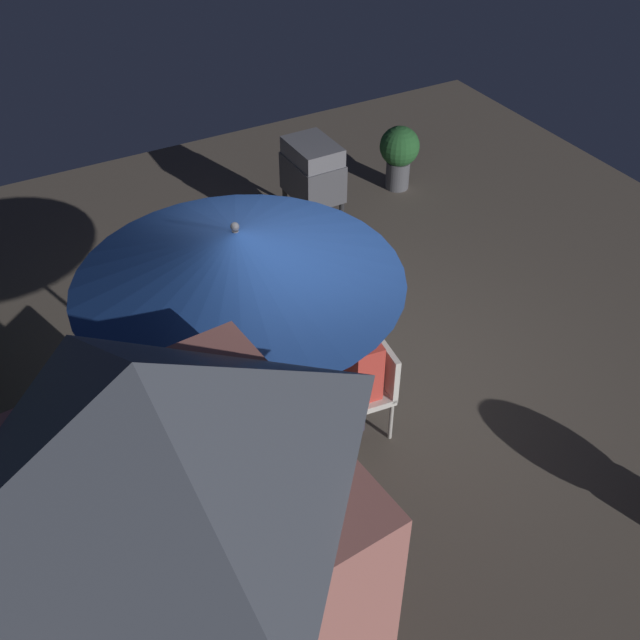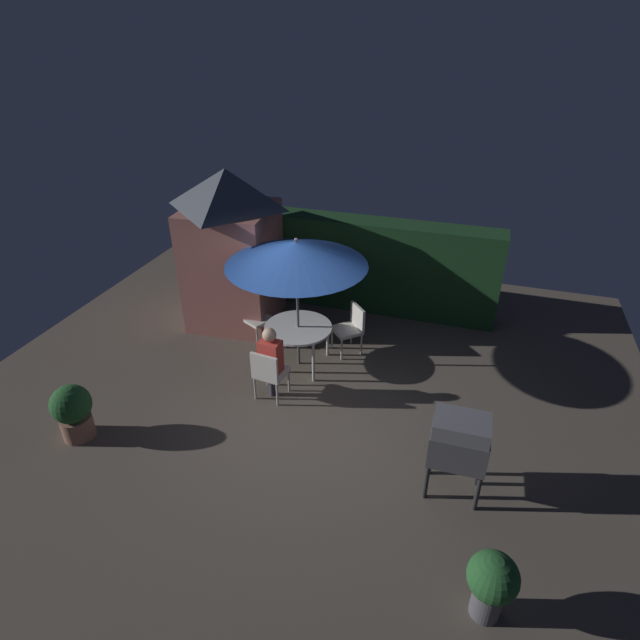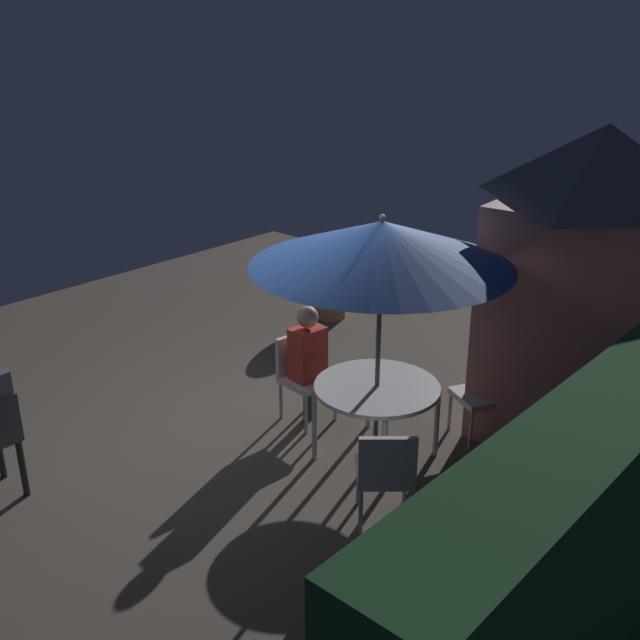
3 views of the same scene
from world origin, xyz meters
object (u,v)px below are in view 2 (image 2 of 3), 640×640
Objects in this scene: garden_shed at (232,248)px; potted_plant_by_shed at (73,411)px; chair_far_side at (351,326)px; potted_plant_by_grill at (492,582)px; person_in_red at (270,355)px; chair_near_shed at (269,371)px; patio_table at (298,330)px; patio_umbrella at (296,253)px; chair_toward_hedge at (255,314)px; bbq_grill at (459,442)px.

potted_plant_by_shed is (-0.71, -3.86, -1.08)m from garden_shed.
potted_plant_by_grill is at bearing -59.40° from chair_far_side.
garden_shed is 2.42× the size of person_in_red.
patio_table is at bearing 83.59° from chair_near_shed.
potted_plant_by_grill is (3.32, -3.62, -1.61)m from patio_umbrella.
chair_near_shed is 1.07× the size of potted_plant_by_grill.
garden_shed is at bearing 146.64° from patio_umbrella.
person_in_red is (0.01, 0.09, 0.26)m from chair_near_shed.
garden_shed reaches higher than chair_far_side.
person_in_red reaches higher than chair_toward_hedge.
chair_toward_hedge is (-1.07, 0.56, -1.59)m from patio_umbrella.
chair_toward_hedge is at bearing 67.18° from potted_plant_by_shed.
garden_shed is 3.61× the size of potted_plant_by_grill.
chair_toward_hedge reaches higher than patio_table.
potted_plant_by_grill is (4.38, -4.18, -0.02)m from chair_toward_hedge.
patio_umbrella is 1.90m from chair_far_side.
potted_plant_by_shed is (-2.33, -1.67, -0.04)m from chair_near_shed.
chair_toward_hedge is at bearing 152.49° from patio_table.
chair_far_side is (0.88, 1.75, 0.00)m from chair_near_shed.
person_in_red is (-0.11, -0.97, -1.33)m from patio_umbrella.
bbq_grill is 0.95× the size of person_in_red.
patio_table is 0.97× the size of bbq_grill.
chair_far_side is at bearing 4.26° from chair_toward_hedge.
chair_near_shed is at bearing 143.22° from potted_plant_by_grill.
chair_near_shed is 1.03× the size of potted_plant_by_shed.
garden_shed is at bearing 138.72° from chair_toward_hedge.
chair_far_side is 4.69m from potted_plant_by_shed.
patio_table is at bearing -137.91° from chair_far_side.
chair_near_shed is (1.62, -2.20, -1.03)m from garden_shed.
patio_umbrella reaches higher than chair_near_shed.
garden_shed is 3.39× the size of chair_near_shed.
chair_toward_hedge is (0.67, -0.59, -1.03)m from garden_shed.
potted_plant_by_shed is at bearing -143.15° from person_in_red.
potted_plant_by_grill is at bearing -36.78° from chair_near_shed.
garden_shed is at bearing 169.79° from chair_far_side.
patio_umbrella is at bearing 83.59° from chair_near_shed.
chair_far_side is at bearing 63.16° from chair_near_shed.
potted_plant_by_shed is 5.83m from potted_plant_by_grill.
patio_table is at bearing 48.06° from potted_plant_by_shed.
person_in_red is (-3.43, 2.65, 0.28)m from potted_plant_by_grill.
potted_plant_by_shed is (-5.29, -0.61, -0.37)m from bbq_grill.
patio_umbrella is 2.63× the size of chair_toward_hedge.
chair_far_side is (0.77, 0.69, -0.18)m from patio_table.
patio_umbrella is 2.81× the size of potted_plant_by_grill.
chair_near_shed is at bearing -116.84° from chair_far_side.
chair_far_side is 5.01m from potted_plant_by_grill.
chair_near_shed is (-2.96, 1.05, -0.33)m from bbq_grill.
chair_toward_hedge is 1.03× the size of potted_plant_by_shed.
person_in_red is at bearing -96.41° from patio_table.
garden_shed reaches higher than patio_table.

